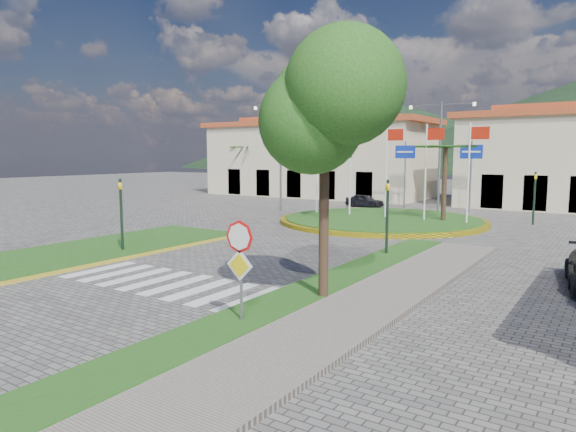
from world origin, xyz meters
The scene contains 21 objects.
ground centered at (0.00, 0.00, 0.00)m, with size 160.00×160.00×0.00m, color #575452.
sidewalk_right centered at (6.00, 2.00, 0.07)m, with size 4.00×28.00×0.15m, color gray.
verge_right centered at (4.80, 2.00, 0.09)m, with size 1.60×28.00×0.18m, color #1C4E16.
median_left centered at (-6.50, 6.00, 0.09)m, with size 5.00×14.00×0.18m, color #1C4E16.
crosswalk centered at (0.00, 4.00, 0.01)m, with size 8.00×3.00×0.01m, color silver.
roundabout_island centered at (0.00, 22.00, 0.17)m, with size 12.70×12.70×6.00m.
stop_sign centered at (4.90, 1.96, 1.79)m, with size 0.80×0.11×2.65m.
deciduous_tree centered at (5.50, 5.00, 5.18)m, with size 3.60×3.60×6.80m.
traffic_light_left centered at (-5.20, 6.50, 1.94)m, with size 0.15×0.18×3.20m.
traffic_light_right centered at (4.50, 12.00, 1.94)m, with size 0.15×0.18×3.20m.
traffic_light_far centered at (8.00, 26.00, 1.94)m, with size 0.18×0.15×3.20m.
direction_sign_west centered at (-2.00, 30.97, 3.53)m, with size 1.60×0.14×5.20m.
direction_sign_east centered at (3.00, 30.97, 3.53)m, with size 1.60×0.14×5.20m.
street_lamp_centre centered at (1.00, 30.00, 4.50)m, with size 4.80×0.16×8.00m.
street_lamp_west centered at (-9.00, 24.00, 4.50)m, with size 4.80×0.16×8.00m.
building_left centered at (-14.00, 38.00, 3.90)m, with size 23.32×9.54×8.05m.
hill_far_west centered at (-55.00, 140.00, 11.00)m, with size 140.00×140.00×22.00m, color black.
hill_near_back centered at (-10.00, 130.00, 8.00)m, with size 110.00×110.00×16.00m, color black.
white_van centered at (-13.67, 34.67, 0.52)m, with size 1.74×3.77×1.05m, color silver.
car_dark_a centered at (-4.93, 30.00, 0.53)m, with size 1.24×3.08×1.05m, color black.
car_dark_b centered at (4.29, 35.81, 0.56)m, with size 1.19×3.42×1.13m, color black.
Camera 1 is at (12.62, -7.56, 4.23)m, focal length 32.00 mm.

